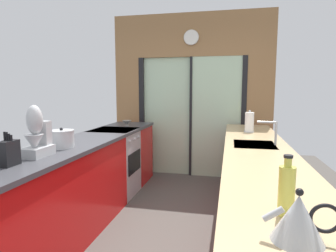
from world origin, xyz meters
The scene contains 13 objects.
ground_plane centered at (0.00, 0.60, -0.01)m, with size 5.04×7.60×0.02m, color #4C4742.
back_wall_unit centered at (0.00, 2.40, 1.52)m, with size 2.64×0.12×2.70m.
left_counter_run centered at (-0.91, 0.13, 0.47)m, with size 0.62×3.80×0.92m.
right_counter_run centered at (0.91, 0.30, 0.46)m, with size 0.62×3.80×0.92m.
sink_faucet centered at (1.05, 0.55, 1.08)m, with size 0.19×0.02×0.24m.
oven_range centered at (-0.91, 1.25, 0.46)m, with size 0.60×0.60×0.92m.
mixing_bowl_far centered at (-0.89, 1.71, 0.96)m, with size 0.15×0.15×0.08m.
knife_block centered at (-0.89, -0.67, 1.01)m, with size 0.08×0.14×0.25m.
stand_mixer centered at (-0.89, -0.37, 1.08)m, with size 0.17×0.27×0.42m.
stock_pot centered at (-0.89, -0.02, 1.00)m, with size 0.23×0.23×0.19m.
kettle centered at (0.89, -1.34, 1.01)m, with size 0.27×0.19×0.20m.
soap_bottle centered at (0.89, -1.12, 1.03)m, with size 0.07×0.07×0.27m.
paper_towel_roll centered at (0.89, 1.40, 1.05)m, with size 0.13×0.13×0.28m.
Camera 1 is at (0.64, -2.38, 1.46)m, focal length 30.58 mm.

